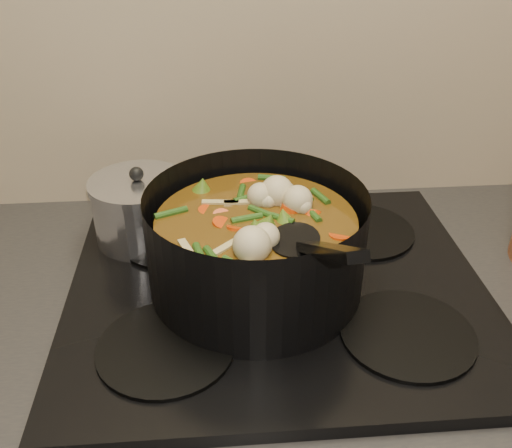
{
  "coord_description": "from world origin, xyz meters",
  "views": [
    {
      "loc": [
        -0.09,
        1.25,
        1.45
      ],
      "look_at": [
        -0.03,
        1.92,
        1.04
      ],
      "focal_mm": 40.0,
      "sensor_mm": 36.0,
      "label": 1
    }
  ],
  "objects": [
    {
      "name": "stockpot",
      "position": [
        -0.03,
        1.92,
        1.0
      ],
      "size": [
        0.34,
        0.43,
        0.23
      ],
      "rotation": [
        0.0,
        0.0,
        -0.09
      ],
      "color": "black",
      "rests_on": "stovetop"
    },
    {
      "name": "saucepan",
      "position": [
        -0.21,
        2.08,
        0.98
      ],
      "size": [
        0.16,
        0.16,
        0.13
      ],
      "rotation": [
        0.0,
        0.0,
        -0.2
      ],
      "color": "silver",
      "rests_on": "stovetop"
    },
    {
      "name": "stovetop",
      "position": [
        0.0,
        1.93,
        0.92
      ],
      "size": [
        0.62,
        0.54,
        0.03
      ],
      "color": "black",
      "rests_on": "counter"
    }
  ]
}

